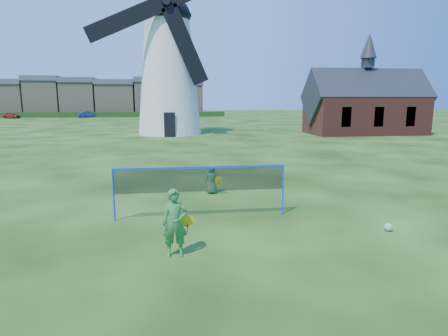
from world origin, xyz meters
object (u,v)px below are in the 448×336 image
(windmill, at_px, (169,67))
(car_right, at_px, (88,114))
(player_boy, at_px, (212,179))
(car_left, at_px, (11,116))
(chapel, at_px, (365,106))
(player_girl, at_px, (175,223))
(play_ball, at_px, (388,227))
(badminton_net, at_px, (201,180))

(windmill, height_order, car_right, windmill)
(windmill, height_order, player_boy, windmill)
(car_left, bearing_deg, player_boy, -131.80)
(chapel, distance_m, player_girl, 33.92)
(windmill, height_order, play_ball, windmill)
(chapel, bearing_deg, player_girl, -124.53)
(player_girl, xyz_separation_m, play_ball, (5.65, 0.85, -0.66))
(chapel, xyz_separation_m, car_right, (-35.59, 39.85, -2.16))
(player_boy, bearing_deg, chapel, -119.68)
(chapel, relative_size, car_left, 3.64)
(chapel, distance_m, car_right, 53.47)
(badminton_net, bearing_deg, car_right, 104.78)
(car_right, bearing_deg, player_boy, 172.00)
(windmill, height_order, badminton_net, windmill)
(player_girl, bearing_deg, player_boy, 76.08)
(player_boy, distance_m, car_left, 67.07)
(player_boy, height_order, car_left, car_left)
(chapel, height_order, car_left, chapel)
(chapel, distance_m, car_left, 61.23)
(badminton_net, distance_m, play_ball, 5.32)
(badminton_net, bearing_deg, player_boy, 77.65)
(badminton_net, relative_size, car_left, 1.58)
(player_girl, height_order, play_ball, player_girl)
(chapel, distance_m, player_boy, 28.67)
(car_left, bearing_deg, player_girl, -134.83)
(windmill, distance_m, play_ball, 30.62)
(player_girl, bearing_deg, badminton_net, 74.25)
(car_left, bearing_deg, windmill, -119.43)
(windmill, distance_m, player_boy, 25.43)
(player_boy, relative_size, car_left, 0.34)
(player_girl, bearing_deg, car_right, 103.78)
(chapel, relative_size, play_ball, 52.93)
(player_girl, bearing_deg, chapel, 55.65)
(badminton_net, relative_size, play_ball, 22.95)
(player_girl, distance_m, player_boy, 5.71)
(badminton_net, xyz_separation_m, car_left, (-30.12, 62.45, -0.59))
(badminton_net, height_order, car_right, badminton_net)
(car_left, height_order, car_right, car_right)
(player_boy, bearing_deg, badminton_net, 86.50)
(windmill, relative_size, player_boy, 17.94)
(badminton_net, bearing_deg, player_girl, -105.93)
(player_girl, distance_m, play_ball, 5.75)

